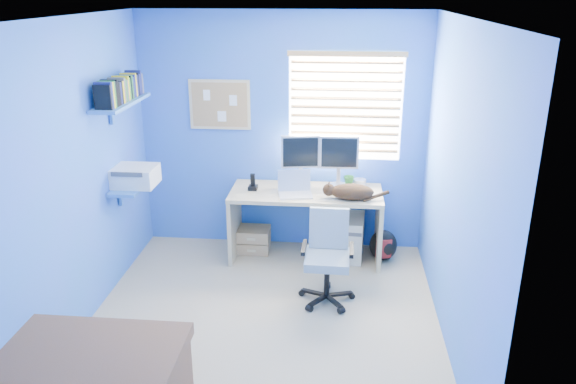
# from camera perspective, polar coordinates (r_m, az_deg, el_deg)

# --- Properties ---
(floor) EXTENTS (3.00, 3.20, 0.00)m
(floor) POSITION_cam_1_polar(r_m,az_deg,el_deg) (4.96, -2.49, -12.94)
(floor) COLOR tan
(floor) RESTS_ON ground
(ceiling) EXTENTS (3.00, 3.20, 0.00)m
(ceiling) POSITION_cam_1_polar(r_m,az_deg,el_deg) (4.16, -3.03, 17.31)
(ceiling) COLOR white
(ceiling) RESTS_ON wall_back
(wall_back) EXTENTS (3.00, 0.01, 2.50)m
(wall_back) POSITION_cam_1_polar(r_m,az_deg,el_deg) (5.92, -0.59, 5.93)
(wall_back) COLOR blue
(wall_back) RESTS_ON ground
(wall_front) EXTENTS (3.00, 0.01, 2.50)m
(wall_front) POSITION_cam_1_polar(r_m,az_deg,el_deg) (2.96, -7.06, -9.43)
(wall_front) COLOR blue
(wall_front) RESTS_ON ground
(wall_left) EXTENTS (0.01, 3.20, 2.50)m
(wall_left) POSITION_cam_1_polar(r_m,az_deg,el_deg) (4.84, -20.63, 1.32)
(wall_left) COLOR blue
(wall_left) RESTS_ON ground
(wall_right) EXTENTS (0.01, 3.20, 2.50)m
(wall_right) POSITION_cam_1_polar(r_m,az_deg,el_deg) (4.45, 16.76, 0.20)
(wall_right) COLOR blue
(wall_right) RESTS_ON ground
(desk) EXTENTS (1.54, 0.65, 0.74)m
(desk) POSITION_cam_1_polar(r_m,az_deg,el_deg) (5.86, 1.82, -3.34)
(desk) COLOR #C7B482
(desk) RESTS_ON floor
(laptop) EXTENTS (0.37, 0.32, 0.22)m
(laptop) POSITION_cam_1_polar(r_m,az_deg,el_deg) (5.57, 0.75, 0.70)
(laptop) COLOR silver
(laptop) RESTS_ON desk
(monitor_left) EXTENTS (0.41, 0.19, 0.54)m
(monitor_left) POSITION_cam_1_polar(r_m,az_deg,el_deg) (5.81, 1.30, 3.20)
(monitor_left) COLOR silver
(monitor_left) RESTS_ON desk
(monitor_right) EXTENTS (0.40, 0.13, 0.54)m
(monitor_right) POSITION_cam_1_polar(r_m,az_deg,el_deg) (5.81, 5.19, 3.12)
(monitor_right) COLOR silver
(monitor_right) RESTS_ON desk
(phone) EXTENTS (0.09, 0.11, 0.17)m
(phone) POSITION_cam_1_polar(r_m,az_deg,el_deg) (5.76, -3.59, 1.06)
(phone) COLOR black
(phone) RESTS_ON desk
(mug) EXTENTS (0.10, 0.09, 0.10)m
(mug) POSITION_cam_1_polar(r_m,az_deg,el_deg) (5.91, 6.20, 1.12)
(mug) COLOR #24752A
(mug) RESTS_ON desk
(cd_spindle) EXTENTS (0.13, 0.13, 0.07)m
(cd_spindle) POSITION_cam_1_polar(r_m,az_deg,el_deg) (5.92, 7.31, 0.97)
(cd_spindle) COLOR silver
(cd_spindle) RESTS_ON desk
(cat) EXTENTS (0.43, 0.23, 0.15)m
(cat) POSITION_cam_1_polar(r_m,az_deg,el_deg) (5.52, 6.51, 0.03)
(cat) COLOR black
(cat) RESTS_ON desk
(tower_pc) EXTENTS (0.22, 0.45, 0.45)m
(tower_pc) POSITION_cam_1_polar(r_m,az_deg,el_deg) (5.96, 6.71, -4.58)
(tower_pc) COLOR beige
(tower_pc) RESTS_ON floor
(drawer_boxes) EXTENTS (0.35, 0.28, 0.27)m
(drawer_boxes) POSITION_cam_1_polar(r_m,az_deg,el_deg) (6.09, -3.54, -4.82)
(drawer_boxes) COLOR tan
(drawer_boxes) RESTS_ON floor
(yellow_book) EXTENTS (0.03, 0.17, 0.24)m
(yellow_book) POSITION_cam_1_polar(r_m,az_deg,el_deg) (5.82, 5.32, -6.30)
(yellow_book) COLOR yellow
(yellow_book) RESTS_ON floor
(backpack) EXTENTS (0.34, 0.29, 0.34)m
(backpack) POSITION_cam_1_polar(r_m,az_deg,el_deg) (5.96, 9.64, -5.35)
(backpack) COLOR black
(backpack) RESTS_ON floor
(office_chair) EXTENTS (0.49, 0.49, 0.83)m
(office_chair) POSITION_cam_1_polar(r_m,az_deg,el_deg) (5.13, 4.02, -7.73)
(office_chair) COLOR black
(office_chair) RESTS_ON floor
(window_blinds) EXTENTS (1.15, 0.05, 1.10)m
(window_blinds) POSITION_cam_1_polar(r_m,az_deg,el_deg) (5.79, 5.84, 8.56)
(window_blinds) COLOR white
(window_blinds) RESTS_ON ground
(corkboard) EXTENTS (0.64, 0.02, 0.52)m
(corkboard) POSITION_cam_1_polar(r_m,az_deg,el_deg) (5.94, -6.95, 8.80)
(corkboard) COLOR #C7B482
(corkboard) RESTS_ON ground
(wall_shelves) EXTENTS (0.42, 0.90, 1.05)m
(wall_shelves) POSITION_cam_1_polar(r_m,az_deg,el_deg) (5.39, -16.11, 5.72)
(wall_shelves) COLOR #3873C0
(wall_shelves) RESTS_ON ground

